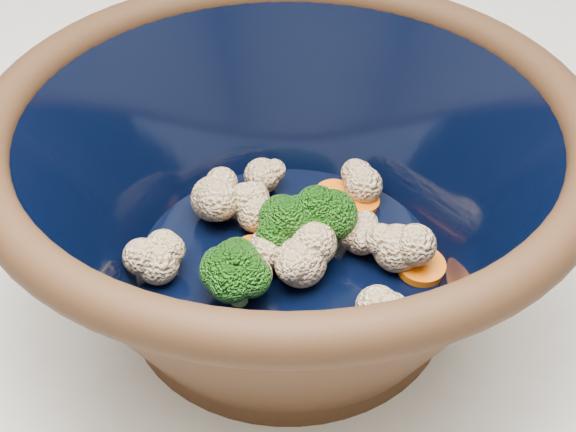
# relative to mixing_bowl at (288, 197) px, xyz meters

# --- Properties ---
(mixing_bowl) EXTENTS (0.45, 0.45, 0.16)m
(mixing_bowl) POSITION_rel_mixing_bowl_xyz_m (0.00, 0.00, 0.00)
(mixing_bowl) COLOR black
(mixing_bowl) RESTS_ON counter
(vegetable_pile) EXTENTS (0.20, 0.15, 0.06)m
(vegetable_pile) POSITION_rel_mixing_bowl_xyz_m (0.00, -0.00, -0.03)
(vegetable_pile) COLOR #608442
(vegetable_pile) RESTS_ON mixing_bowl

